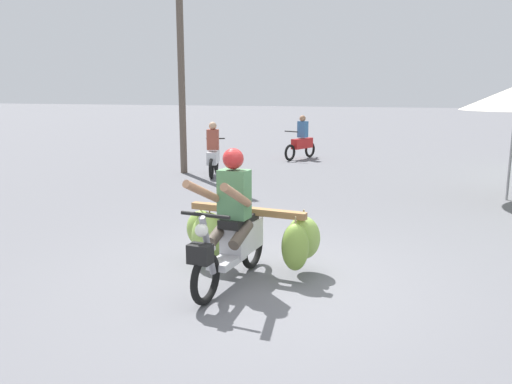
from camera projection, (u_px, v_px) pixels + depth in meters
ground_plane at (267, 284)px, 5.95m from camera, size 120.00×120.00×0.00m
motorbike_main_loaded at (241, 232)px, 6.14m from camera, size 1.76×1.76×1.58m
motorbike_distant_ahead_left at (302, 141)px, 16.44m from camera, size 0.80×1.51×1.40m
motorbike_distant_ahead_right at (213, 154)px, 13.21m from camera, size 0.63×1.59×1.40m
utility_pole at (181, 56)px, 13.20m from camera, size 0.18×0.18×6.13m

